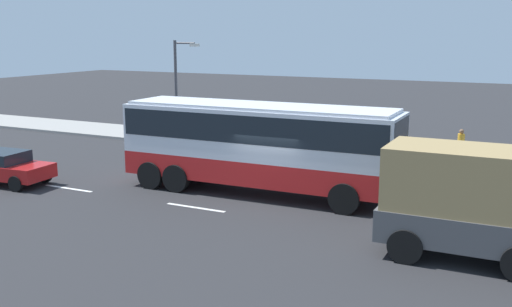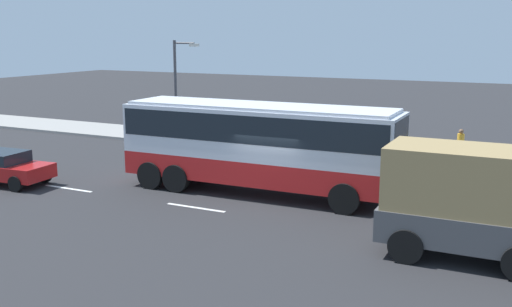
{
  "view_description": "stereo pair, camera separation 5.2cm",
  "coord_description": "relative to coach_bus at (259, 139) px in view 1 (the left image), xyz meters",
  "views": [
    {
      "loc": [
        9.02,
        -19.64,
        6.13
      ],
      "look_at": [
        -0.98,
        0.43,
        1.59
      ],
      "focal_mm": 41.79,
      "sensor_mm": 36.0,
      "label": 1
    },
    {
      "loc": [
        8.97,
        -19.66,
        6.13
      ],
      "look_at": [
        -0.98,
        0.43,
        1.59
      ],
      "focal_mm": 41.79,
      "sensor_mm": 36.0,
      "label": 2
    }
  ],
  "objects": [
    {
      "name": "street_lamp",
      "position": [
        -8.49,
        7.29,
        1.27
      ],
      "size": [
        1.59,
        0.24,
        5.61
      ],
      "color": "#47474C",
      "rests_on": "sidewalk_curb"
    },
    {
      "name": "ground_plane",
      "position": [
        0.9,
        -0.5,
        -2.15
      ],
      "size": [
        120.0,
        120.0,
        0.0
      ],
      "primitive_type": "plane",
      "color": "#28282B"
    },
    {
      "name": "coach_bus",
      "position": [
        0.0,
        0.0,
        0.0
      ],
      "size": [
        10.89,
        2.89,
        3.47
      ],
      "rotation": [
        0.0,
        0.0,
        0.02
      ],
      "color": "red",
      "rests_on": "ground_plane"
    },
    {
      "name": "pedestrian_near_curb",
      "position": [
        6.33,
        8.4,
        -1.07
      ],
      "size": [
        0.32,
        0.32,
        1.63
      ],
      "rotation": [
        0.0,
        0.0,
        2.35
      ],
      "color": "#38334C",
      "rests_on": "sidewalk_curb"
    },
    {
      "name": "car_red_compact",
      "position": [
        -10.17,
        -3.35,
        -1.42
      ],
      "size": [
        4.18,
        2.08,
        1.36
      ],
      "rotation": [
        0.0,
        0.0,
        0.08
      ],
      "color": "#B21919",
      "rests_on": "ground_plane"
    },
    {
      "name": "sidewalk_curb",
      "position": [
        0.9,
        9.01,
        -2.08
      ],
      "size": [
        80.0,
        4.0,
        0.15
      ],
      "primitive_type": "cube",
      "color": "gray",
      "rests_on": "ground_plane"
    },
    {
      "name": "lane_centreline",
      "position": [
        -6.56,
        -2.76,
        -2.15
      ],
      "size": [
        27.41,
        0.16,
        0.01
      ],
      "color": "white",
      "rests_on": "ground_plane"
    }
  ]
}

